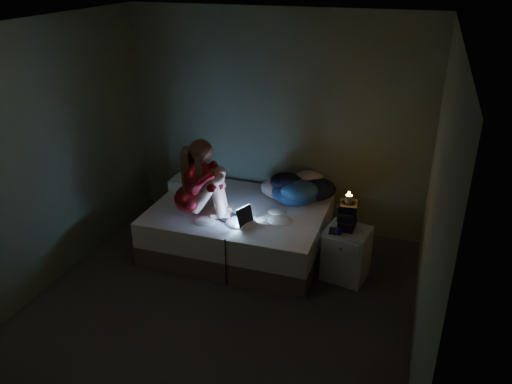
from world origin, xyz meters
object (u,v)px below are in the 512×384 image
at_px(laptop, 236,212).
at_px(candle, 349,199).
at_px(bed, 239,228).
at_px(woman, 189,178).
at_px(nightstand, 346,253).
at_px(phone, 334,232).

height_order(laptop, candle, candle).
xyz_separation_m(bed, laptop, (0.08, -0.31, 0.37)).
distance_m(bed, woman, 0.87).
bearing_deg(laptop, candle, 30.42).
xyz_separation_m(nightstand, phone, (-0.13, -0.11, 0.29)).
height_order(woman, phone, woman).
xyz_separation_m(candle, phone, (-0.10, -0.13, -0.33)).
height_order(nightstand, candle, candle).
height_order(laptop, nightstand, laptop).
xyz_separation_m(bed, candle, (1.23, -0.18, 0.64)).
bearing_deg(bed, candle, -8.27).
bearing_deg(woman, candle, -11.49).
relative_size(woman, candle, 10.76).
height_order(woman, candle, woman).
bearing_deg(laptop, nightstand, 29.76).
bearing_deg(bed, nightstand, -8.60).
distance_m(bed, phone, 1.21).
relative_size(bed, nightstand, 3.34).
xyz_separation_m(bed, woman, (-0.44, -0.29, 0.69)).
xyz_separation_m(nightstand, candle, (-0.02, 0.01, 0.62)).
height_order(bed, candle, candle).
bearing_deg(bed, laptop, -75.61).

